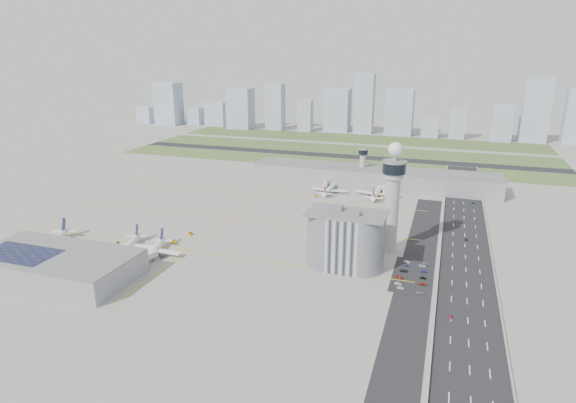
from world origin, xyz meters
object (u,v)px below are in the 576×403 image
(tug_4, at_px, (315,196))
(car_hw_1, at_px, (466,239))
(car_lot_4, at_px, (406,265))
(car_lot_6, at_px, (420,293))
(airplane_far_a, at_px, (330,186))
(tug_0, at_px, (118,244))
(jet_bridge_far_1, at_px, (384,189))
(car_hw_4, at_px, (454,182))
(tug_3, at_px, (190,233))
(secondary_tower, at_px, (363,164))
(car_lot_1, at_px, (398,284))
(airplane_near_a, at_px, (52,239))
(admin_building, at_px, (346,240))
(tug_1, at_px, (109,248))
(jet_bridge_near_0, at_px, (50,250))
(car_lot_8, at_px, (423,278))
(jet_bridge_near_1, at_px, (92,257))
(car_lot_7, at_px, (423,284))
(car_hw_0, at_px, (451,316))
(airplane_far_b, at_px, (378,189))
(airplane_near_c, at_px, (152,248))
(car_lot_9, at_px, (424,272))
(tug_2, at_px, (174,241))
(control_tower, at_px, (392,193))
(car_lot_2, at_px, (400,277))
(airplane_near_b, at_px, (128,243))
(car_lot_5, at_px, (407,262))
(jet_bridge_near_2, at_px, (138,264))
(car_lot_11, at_px, (426,264))
(car_lot_3, at_px, (404,271))
(jet_bridge_far_0, at_px, (326,184))
(car_lot_0, at_px, (401,288))
(car_hw_2, at_px, (473,203))
(tug_5, at_px, (383,197))

(tug_4, height_order, car_hw_1, tug_4)
(car_lot_4, distance_m, car_lot_6, 31.31)
(airplane_far_a, xyz_separation_m, tug_0, (-93.64, -153.46, -4.05))
(airplane_far_a, relative_size, jet_bridge_far_1, 2.61)
(airplane_far_a, height_order, car_lot_4, airplane_far_a)
(car_hw_4, bearing_deg, tug_3, -139.44)
(secondary_tower, bearing_deg, tug_3, -117.46)
(car_lot_1, bearing_deg, airplane_near_a, 97.36)
(admin_building, xyz_separation_m, tug_1, (-137.41, -22.02, -14.47))
(jet_bridge_near_0, height_order, car_lot_8, jet_bridge_near_0)
(jet_bridge_near_1, bearing_deg, jet_bridge_far_1, -24.97)
(airplane_far_a, bearing_deg, car_lot_7, -149.73)
(car_hw_0, distance_m, car_hw_1, 99.09)
(airplane_far_b, bearing_deg, car_lot_6, -162.94)
(airplane_near_c, bearing_deg, car_lot_9, 86.47)
(tug_2, bearing_deg, airplane_far_b, -45.95)
(control_tower, xyz_separation_m, car_hw_0, (35.82, -67.58, -34.49))
(tug_4, bearing_deg, airplane_far_b, 61.46)
(jet_bridge_near_0, distance_m, car_lot_8, 210.08)
(car_lot_9, distance_m, car_hw_4, 198.76)
(car_hw_0, bearing_deg, admin_building, 150.62)
(car_lot_2, bearing_deg, car_lot_8, -66.52)
(airplane_near_b, xyz_separation_m, airplane_near_c, (18.05, -2.40, 0.17))
(airplane_near_a, relative_size, car_hw_0, 13.56)
(car_lot_5, bearing_deg, car_lot_7, -156.61)
(jet_bridge_near_1, xyz_separation_m, car_hw_4, (190.74, 242.74, -2.25))
(jet_bridge_near_2, height_order, car_lot_11, jet_bridge_near_2)
(airplane_near_b, bearing_deg, car_lot_8, 78.46)
(car_lot_3, bearing_deg, jet_bridge_near_1, 97.31)
(tug_0, distance_m, car_lot_8, 178.70)
(jet_bridge_near_2, distance_m, car_lot_6, 147.94)
(tug_0, distance_m, car_lot_1, 166.70)
(car_hw_0, bearing_deg, jet_bridge_near_2, -174.92)
(jet_bridge_far_0, distance_m, car_hw_1, 146.77)
(tug_2, relative_size, car_lot_0, 0.98)
(airplane_near_a, height_order, airplane_near_b, airplane_near_a)
(tug_3, xyz_separation_m, car_lot_1, (134.11, -27.71, -0.28))
(car_hw_4, bearing_deg, car_lot_7, -102.95)
(car_lot_0, relative_size, car_lot_6, 0.90)
(car_lot_11, xyz_separation_m, car_hw_0, (13.76, -53.06, -0.03))
(jet_bridge_near_0, xyz_separation_m, car_lot_3, (196.62, 42.02, -2.24))
(car_lot_4, height_order, car_hw_2, car_hw_2)
(admin_building, relative_size, car_lot_3, 9.96)
(airplane_near_c, xyz_separation_m, airplane_far_b, (103.31, 163.04, 0.51))
(tug_5, distance_m, car_lot_3, 135.89)
(admin_building, bearing_deg, secondary_tower, 97.29)
(car_lot_4, relative_size, car_lot_6, 0.79)
(car_hw_2, bearing_deg, car_lot_11, -106.45)
(car_lot_1, bearing_deg, car_hw_2, -12.25)
(airplane_near_b, bearing_deg, car_hw_4, 123.42)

